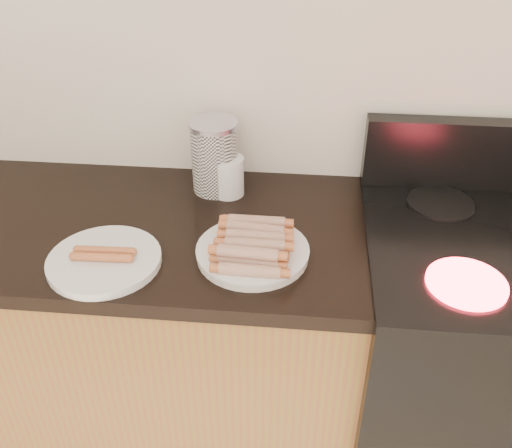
# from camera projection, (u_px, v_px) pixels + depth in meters

# --- Properties ---
(wall_back) EXTENTS (4.00, 0.04, 2.60)m
(wall_back) POSITION_uv_depth(u_px,v_px,m) (223.00, 39.00, 1.52)
(wall_back) COLOR silver
(wall_back) RESTS_ON ground
(cabinet_base) EXTENTS (2.20, 0.59, 0.86)m
(cabinet_base) POSITION_uv_depth(u_px,v_px,m) (0.00, 338.00, 1.81)
(cabinet_base) COLOR brown
(cabinet_base) RESTS_ON floor
(stove) EXTENTS (0.76, 0.65, 0.91)m
(stove) POSITION_uv_depth(u_px,v_px,m) (481.00, 370.00, 1.66)
(stove) COLOR black
(stove) RESTS_ON floor
(stove_panel) EXTENTS (0.76, 0.06, 0.20)m
(stove_panel) POSITION_uv_depth(u_px,v_px,m) (502.00, 156.00, 1.59)
(stove_panel) COLOR black
(stove_panel) RESTS_ON stove
(burner_near_left) EXTENTS (0.18, 0.18, 0.01)m
(burner_near_left) POSITION_uv_depth(u_px,v_px,m) (466.00, 283.00, 1.28)
(burner_near_left) COLOR #FF1E2D
(burner_near_left) RESTS_ON stove
(burner_far_left) EXTENTS (0.18, 0.18, 0.01)m
(burner_far_left) POSITION_uv_depth(u_px,v_px,m) (441.00, 203.00, 1.56)
(burner_far_left) COLOR black
(burner_far_left) RESTS_ON stove
(main_plate) EXTENTS (0.33, 0.33, 0.02)m
(main_plate) POSITION_uv_depth(u_px,v_px,m) (253.00, 253.00, 1.38)
(main_plate) COLOR silver
(main_plate) RESTS_ON counter_slab
(side_plate) EXTENTS (0.31, 0.31, 0.02)m
(side_plate) POSITION_uv_depth(u_px,v_px,m) (104.00, 261.00, 1.36)
(side_plate) COLOR white
(side_plate) RESTS_ON counter_slab
(hotdog_pile) EXTENTS (0.14, 0.24, 0.06)m
(hotdog_pile) POSITION_uv_depth(u_px,v_px,m) (253.00, 242.00, 1.36)
(hotdog_pile) COLOR #A4392D
(hotdog_pile) RESTS_ON main_plate
(plain_sausages) EXTENTS (0.14, 0.05, 0.02)m
(plain_sausages) POSITION_uv_depth(u_px,v_px,m) (103.00, 254.00, 1.34)
(plain_sausages) COLOR #D28044
(plain_sausages) RESTS_ON side_plate
(canister) EXTENTS (0.13, 0.13, 0.21)m
(canister) POSITION_uv_depth(u_px,v_px,m) (215.00, 156.00, 1.59)
(canister) COLOR white
(canister) RESTS_ON counter_slab
(mug) EXTENTS (0.10, 0.10, 0.11)m
(mug) POSITION_uv_depth(u_px,v_px,m) (228.00, 176.00, 1.60)
(mug) COLOR silver
(mug) RESTS_ON counter_slab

